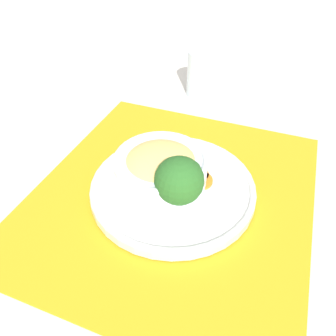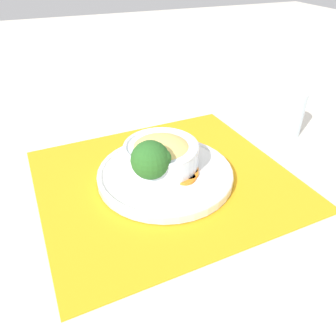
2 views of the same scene
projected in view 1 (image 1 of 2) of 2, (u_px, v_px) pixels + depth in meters
ground_plane at (173, 193)px, 0.57m from camera, size 4.00×4.00×0.00m
placemat at (173, 192)px, 0.57m from camera, size 0.53×0.49×0.00m
plate at (173, 187)px, 0.56m from camera, size 0.28×0.28×0.02m
bowl at (160, 169)px, 0.54m from camera, size 0.16×0.16×0.06m
broccoli_floret at (180, 181)px, 0.49m from camera, size 0.08×0.08×0.09m
carrot_slice_near at (200, 180)px, 0.56m from camera, size 0.04×0.04×0.01m
carrot_slice_middle at (196, 175)px, 0.57m from camera, size 0.04×0.04×0.01m
carrot_slice_far at (190, 170)px, 0.58m from camera, size 0.04×0.04×0.01m
water_glass at (203, 76)px, 0.82m from camera, size 0.08×0.08×0.11m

